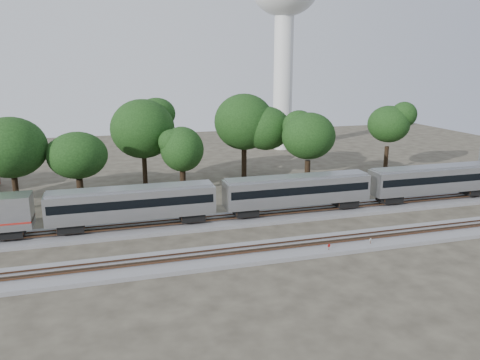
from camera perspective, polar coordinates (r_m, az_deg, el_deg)
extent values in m
plane|color=#383328|center=(49.12, -0.30, -7.41)|extent=(160.00, 160.00, 0.00)
cube|color=slate|center=(54.49, -2.04, -5.00)|extent=(160.00, 5.00, 0.40)
cube|color=brown|center=(53.69, -1.85, -4.78)|extent=(160.00, 0.08, 0.15)
cube|color=brown|center=(55.01, -2.22, -4.32)|extent=(160.00, 0.08, 0.15)
cube|color=slate|center=(45.49, 1.10, -8.94)|extent=(160.00, 5.00, 0.40)
cube|color=brown|center=(44.69, 1.38, -8.75)|extent=(160.00, 0.08, 0.15)
cube|color=brown|center=(45.95, 0.84, -8.09)|extent=(160.00, 0.08, 0.15)
cube|color=black|center=(53.65, -26.21, -5.68)|extent=(2.68, 2.27, 0.93)
cube|color=#B0B3B8|center=(52.16, -12.96, -2.77)|extent=(17.92, 3.09, 3.09)
cube|color=black|center=(52.07, -12.98, -2.45)|extent=(17.30, 3.14, 0.93)
cube|color=gray|center=(51.73, -13.06, -1.08)|extent=(17.50, 2.47, 0.36)
cube|color=black|center=(52.87, -19.90, -5.33)|extent=(2.68, 2.27, 0.93)
cube|color=black|center=(53.45, -5.88, -4.33)|extent=(2.68, 2.27, 0.93)
cube|color=#B0B3B8|center=(56.44, 7.00, -1.24)|extent=(17.92, 3.09, 3.09)
cube|color=black|center=(56.36, 7.01, -0.93)|extent=(17.30, 3.14, 0.93)
cube|color=gray|center=(56.05, 7.05, 0.34)|extent=(17.50, 2.47, 0.36)
cube|color=black|center=(54.86, 0.68, -3.77)|extent=(2.68, 2.27, 0.93)
cube|color=black|center=(59.77, 12.68, -2.62)|extent=(2.68, 2.27, 0.93)
cube|color=#B0B3B8|center=(66.32, 22.56, 0.08)|extent=(17.92, 3.09, 3.09)
cube|color=black|center=(66.25, 22.59, 0.34)|extent=(17.30, 3.14, 0.93)
cube|color=gray|center=(65.98, 22.69, 1.42)|extent=(17.50, 2.47, 0.36)
cube|color=black|center=(63.02, 17.77, -2.09)|extent=(2.68, 2.27, 0.93)
cube|color=black|center=(70.96, 26.52, -1.15)|extent=(2.68, 2.27, 0.93)
cylinder|color=#512D19|center=(46.56, 10.77, -8.31)|extent=(0.06, 0.06, 0.91)
cylinder|color=#A60B0D|center=(46.41, 10.79, -7.85)|extent=(0.32, 0.09, 0.32)
cylinder|color=#512D19|center=(49.04, 15.60, -7.45)|extent=(0.06, 0.06, 0.87)
cylinder|color=silver|center=(48.91, 15.63, -7.02)|extent=(0.30, 0.14, 0.31)
cube|color=#512D19|center=(47.00, 11.51, -8.53)|extent=(0.55, 0.39, 0.30)
cylinder|color=silver|center=(100.91, 5.26, 11.68)|extent=(3.98, 3.98, 27.89)
cone|color=silver|center=(102.08, 5.11, 4.96)|extent=(6.38, 6.38, 3.98)
cube|color=gray|center=(75.09, 27.18, 1.86)|extent=(0.32, 0.32, 8.29)
cylinder|color=black|center=(64.74, -25.61, -1.51)|extent=(0.70, 0.70, 4.31)
ellipsoid|color=black|center=(63.57, -26.16, 3.58)|extent=(8.13, 8.13, 6.91)
cylinder|color=black|center=(63.39, -18.86, -1.50)|extent=(0.70, 0.70, 3.62)
ellipsoid|color=black|center=(62.32, -19.22, 2.86)|extent=(6.83, 6.83, 5.81)
cylinder|color=black|center=(70.66, -11.52, 0.98)|extent=(0.70, 0.70, 4.72)
ellipsoid|color=black|center=(69.53, -11.77, 6.14)|extent=(8.90, 8.90, 7.57)
cylinder|color=black|center=(66.53, -6.97, -0.20)|extent=(0.70, 0.70, 3.45)
ellipsoid|color=black|center=(65.54, -7.09, 3.77)|extent=(6.51, 6.51, 5.53)
cylinder|color=black|center=(74.38, 0.50, 1.99)|extent=(0.70, 0.70, 4.92)
ellipsoid|color=black|center=(73.28, 0.51, 7.11)|extent=(9.27, 9.27, 7.88)
cylinder|color=black|center=(69.27, 8.20, 0.65)|extent=(0.70, 0.70, 4.22)
ellipsoid|color=black|center=(68.19, 8.36, 5.34)|extent=(7.96, 7.96, 6.76)
cylinder|color=black|center=(83.06, 17.37, 2.44)|extent=(0.70, 0.70, 4.40)
ellipsoid|color=black|center=(82.14, 17.67, 6.52)|extent=(8.29, 8.29, 7.05)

